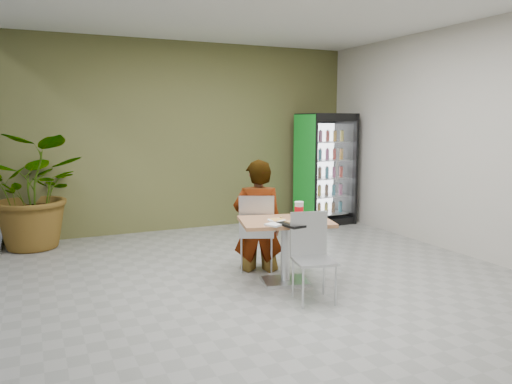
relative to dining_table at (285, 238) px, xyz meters
The scene contains 12 objects.
ground 0.57m from the dining_table, 131.62° to the right, with size 7.00×7.00×0.00m, color gray.
room_envelope 1.08m from the dining_table, 131.62° to the right, with size 6.00×7.00×3.20m, color beige, non-canonical shape.
dining_table is the anchor object (origin of this frame).
chair_far 0.58m from the dining_table, 101.15° to the left, with size 0.57×0.57×0.97m.
chair_near 0.56m from the dining_table, 88.45° to the right, with size 0.48×0.49×0.92m.
seated_woman 0.61m from the dining_table, 96.58° to the left, with size 0.63×0.41×1.70m, color black.
pizza_plate 0.25m from the dining_table, behind, with size 0.29×0.24×0.03m.
soda_cup 0.37m from the dining_table, 14.61° to the left, with size 0.11×0.11×0.19m.
napkin_stack 0.41m from the dining_table, 138.22° to the right, with size 0.16×0.16×0.02m, color white.
cafeteria_tray 0.38m from the dining_table, 83.87° to the right, with size 0.45×0.32×0.03m, color black.
beverage_fridge 3.62m from the dining_table, 50.61° to the left, with size 0.95×0.75×2.00m.
potted_plant 3.94m from the dining_table, 131.07° to the left, with size 1.53×1.32×1.70m, color #29682C.
Camera 1 is at (-2.50, -4.82, 1.88)m, focal length 35.00 mm.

